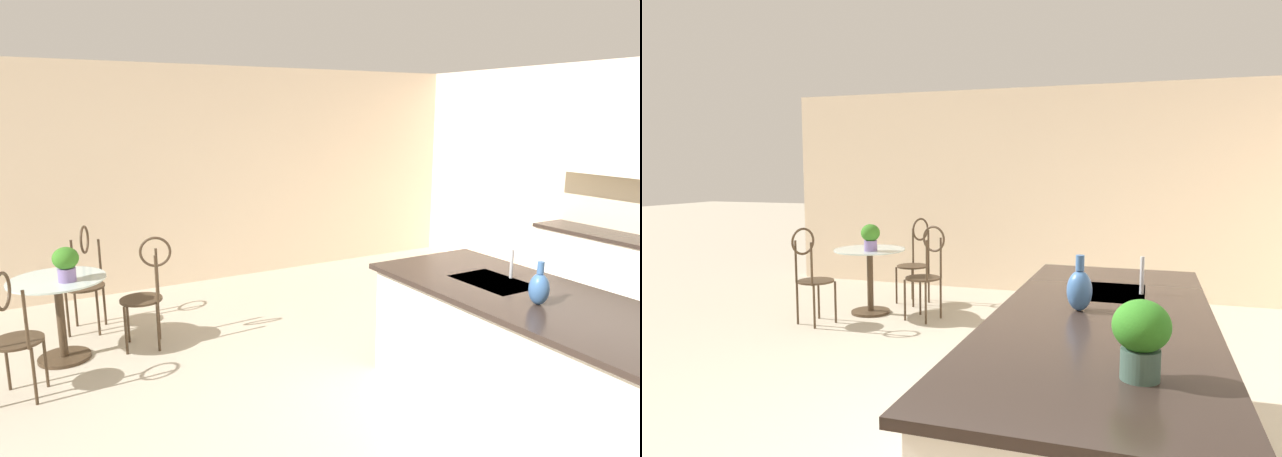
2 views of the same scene
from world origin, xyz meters
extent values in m
plane|color=#B2A893|center=(0.00, 0.00, 0.00)|extent=(40.00, 40.00, 0.00)
cube|color=beige|center=(-4.26, 0.00, 1.35)|extent=(0.12, 7.80, 2.70)
cube|color=white|center=(0.30, 0.85, 0.44)|extent=(2.70, 0.96, 0.88)
cube|color=#2D231E|center=(0.30, 0.85, 0.90)|extent=(2.80, 1.06, 0.04)
cube|color=#B2B5BA|center=(-0.25, 0.85, 0.91)|extent=(0.56, 0.40, 0.03)
cylinder|color=#3D2D1E|center=(-2.53, -1.93, 0.01)|extent=(0.44, 0.44, 0.03)
cylinder|color=#3D2D1E|center=(-2.53, -1.93, 0.38)|extent=(0.07, 0.07, 0.69)
cylinder|color=#B2C6C1|center=(-2.53, -1.93, 0.73)|extent=(0.80, 0.80, 0.01)
cylinder|color=#3D2D1E|center=(-2.14, -2.36, 0.23)|extent=(0.03, 0.03, 0.45)
cylinder|color=#3D2D1E|center=(-2.05, -2.09, 0.23)|extent=(0.03, 0.03, 0.45)
cylinder|color=#3D2D1E|center=(-1.87, -2.45, 0.23)|extent=(0.03, 0.03, 0.45)
cylinder|color=#3D2D1E|center=(-1.78, -2.18, 0.23)|extent=(0.03, 0.03, 0.45)
cylinder|color=#3D2D1E|center=(-1.96, -2.27, 0.46)|extent=(0.48, 0.48, 0.02)
cylinder|color=#3D2D1E|center=(-1.86, -2.44, 0.68)|extent=(0.03, 0.03, 0.45)
cylinder|color=#3D2D1E|center=(-1.78, -2.20, 0.68)|extent=(0.03, 0.03, 0.45)
torus|color=#3D2D1E|center=(-1.82, -2.32, 0.90)|extent=(0.28, 0.11, 0.28)
cylinder|color=#3D2D1E|center=(-2.95, -1.58, 0.23)|extent=(0.03, 0.03, 0.45)
cylinder|color=#3D2D1E|center=(-3.05, -1.85, 0.23)|extent=(0.03, 0.03, 0.45)
cylinder|color=#3D2D1E|center=(-3.21, -1.49, 0.23)|extent=(0.03, 0.03, 0.45)
cylinder|color=#3D2D1E|center=(-3.31, -1.75, 0.23)|extent=(0.03, 0.03, 0.45)
cylinder|color=#3D2D1E|center=(-3.13, -1.67, 0.46)|extent=(0.49, 0.49, 0.02)
cylinder|color=#3D2D1E|center=(-3.23, -1.49, 0.68)|extent=(0.03, 0.03, 0.45)
cylinder|color=#3D2D1E|center=(-3.32, -1.74, 0.68)|extent=(0.03, 0.03, 0.45)
torus|color=#3D2D1E|center=(-3.27, -1.61, 0.90)|extent=(0.27, 0.12, 0.28)
cylinder|color=#3D2D1E|center=(-2.37, -1.43, 0.23)|extent=(0.03, 0.03, 0.45)
cylinder|color=#3D2D1E|center=(-2.64, -1.36, 0.23)|extent=(0.03, 0.03, 0.45)
cylinder|color=#3D2D1E|center=(-2.30, -1.16, 0.23)|extent=(0.03, 0.03, 0.45)
cylinder|color=#3D2D1E|center=(-2.57, -1.09, 0.23)|extent=(0.03, 0.03, 0.45)
cylinder|color=#3D2D1E|center=(-2.47, -1.26, 0.46)|extent=(0.46, 0.46, 0.02)
cylinder|color=#3D2D1E|center=(-2.31, -1.14, 0.68)|extent=(0.03, 0.03, 0.45)
cylinder|color=#3D2D1E|center=(-2.56, -1.08, 0.68)|extent=(0.03, 0.03, 0.45)
torus|color=#3D2D1E|center=(-2.43, -1.11, 0.90)|extent=(0.09, 0.28, 0.28)
cylinder|color=#B2B5BA|center=(-0.25, 1.03, 1.03)|extent=(0.02, 0.02, 0.22)
cylinder|color=#7A669E|center=(-2.42, -1.86, 0.80)|extent=(0.14, 0.14, 0.11)
ellipsoid|color=#347220|center=(-2.42, -1.86, 0.94)|extent=(0.21, 0.21, 0.19)
cylinder|color=#385147|center=(1.15, 1.04, 0.97)|extent=(0.14, 0.14, 0.11)
ellipsoid|color=#2B731F|center=(1.15, 1.04, 1.11)|extent=(0.20, 0.20, 0.18)
ellipsoid|color=#386099|center=(0.25, 0.73, 1.02)|extent=(0.13, 0.13, 0.21)
cylinder|color=#386099|center=(0.25, 0.73, 1.17)|extent=(0.04, 0.04, 0.08)
camera|label=1|loc=(2.57, -2.18, 2.15)|focal=31.24mm
camera|label=2|loc=(3.13, 1.05, 1.65)|focal=31.60mm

